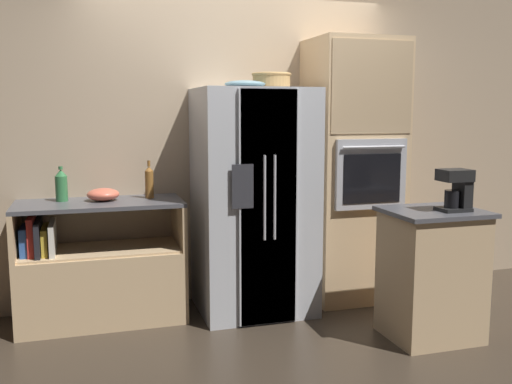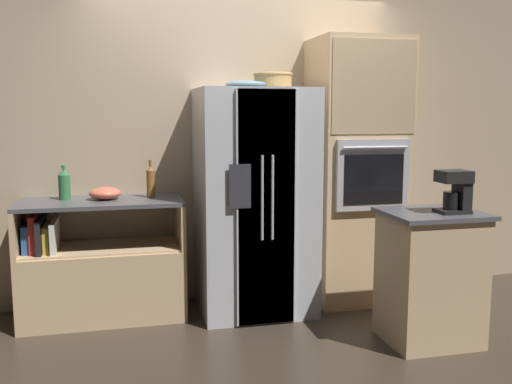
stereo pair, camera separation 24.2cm
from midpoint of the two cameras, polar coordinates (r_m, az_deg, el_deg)
name	(u,v)px [view 2 (the right image)]	position (r m, az deg, el deg)	size (l,w,h in m)	color
ground_plane	(253,310)	(4.63, 1.27, -11.77)	(20.00, 20.00, 0.00)	#382D23
wall_back	(241,132)	(4.80, -0.06, 6.02)	(12.00, 0.06, 2.80)	tan
counter_left	(101,275)	(4.52, -13.72, -8.05)	(1.21, 0.57, 0.91)	tan
refrigerator	(254,201)	(4.45, 1.40, -0.96)	(0.87, 0.79, 1.75)	silver
wall_oven	(356,172)	(4.79, 11.43, 2.01)	(0.73, 0.68, 2.15)	tan
island_counter	(430,277)	(4.13, 18.66, -8.03)	(0.65, 0.55, 0.91)	tan
wicker_basket	(273,80)	(4.53, 3.26, 11.10)	(0.31, 0.31, 0.12)	tan
fruit_bowl	(245,84)	(4.37, 0.55, 10.73)	(0.31, 0.31, 0.06)	#668C99
bottle_tall	(64,184)	(4.49, -17.17, 0.78)	(0.09, 0.09, 0.26)	#33723F
bottle_short	(151,181)	(4.46, -8.97, 1.07)	(0.06, 0.06, 0.29)	brown
mixing_bowl	(105,193)	(4.43, -13.37, -0.13)	(0.24, 0.24, 0.09)	#DB664C
coffee_maker	(456,190)	(4.01, 21.04, 0.21)	(0.20, 0.16, 0.28)	black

